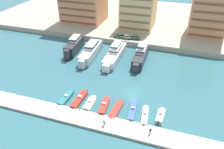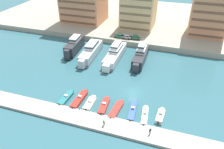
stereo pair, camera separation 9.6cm
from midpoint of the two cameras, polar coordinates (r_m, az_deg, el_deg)
ground_plane at (r=65.83m, az=5.54°, el=-4.65°), size 400.00×400.00×0.00m
quay_promenade at (r=123.52m, az=12.95°, el=13.64°), size 180.00×70.00×2.25m
pier_dock at (r=54.57m, az=1.70°, el=-13.59°), size 120.00×5.41×0.65m
yacht_charcoal_far_left at (r=89.08m, az=-9.77°, el=7.43°), size 4.87×16.29×7.61m
yacht_silver_left at (r=84.18m, az=-5.50°, el=5.96°), size 4.98×19.92×7.00m
yacht_white_mid_left at (r=82.16m, az=0.81°, el=5.39°), size 4.49×20.92×7.56m
yacht_charcoal_center_left at (r=81.30m, az=7.55°, el=4.98°), size 4.00×18.08×8.24m
motorboat_teal_far_left at (r=64.11m, az=-11.93°, el=-5.97°), size 2.18×7.32×1.28m
motorboat_red_left at (r=62.78m, az=-8.45°, el=-6.40°), size 2.12×8.71×1.59m
motorboat_cream_mid_left at (r=61.33m, az=-5.74°, el=-7.44°), size 2.29×6.53×1.19m
motorboat_red_center_left at (r=59.95m, az=-2.06°, el=-8.20°), size 2.46×7.46×1.46m
motorboat_red_center at (r=59.08m, az=1.14°, el=-9.13°), size 2.51×8.02×0.82m
motorboat_blue_center_right at (r=58.81m, az=5.46°, el=-9.41°), size 2.24×8.30×1.46m
motorboat_white_mid_right at (r=57.82m, az=8.59°, el=-10.56°), size 2.17×7.47×1.47m
motorboat_cream_right at (r=58.33m, az=12.56°, el=-10.50°), size 2.03×5.92×1.65m
car_green_far_left at (r=95.42m, az=1.95°, el=10.14°), size 4.12×1.96×1.80m
car_grey_left at (r=94.47m, az=3.86°, el=9.85°), size 4.11×1.93×1.80m
car_green_mid_left at (r=94.25m, az=6.12°, el=9.68°), size 4.15×2.02×1.80m
apartment_block_left at (r=107.00m, az=7.10°, el=16.66°), size 15.11×16.88×18.71m
apartment_block_mid_left at (r=104.46m, az=24.34°, el=15.63°), size 15.06×13.76×25.32m
pedestrian_near_edge at (r=52.69m, az=10.00°, el=-14.21°), size 0.45×0.59×1.76m
pedestrian_mid_deck at (r=53.83m, az=-2.08°, el=-12.39°), size 0.54×0.45×1.68m
bollard_west at (r=59.02m, az=-8.49°, el=-8.83°), size 0.20×0.20×0.61m
bollard_west_mid at (r=56.94m, az=-2.53°, el=-10.27°), size 0.20×0.20×0.61m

